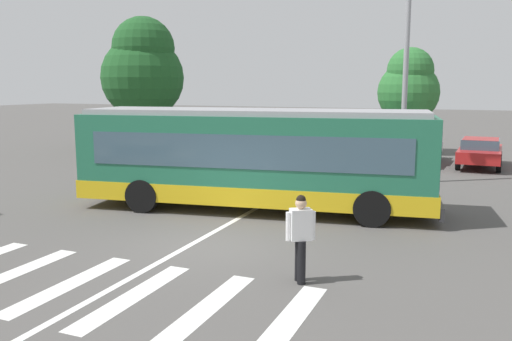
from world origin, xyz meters
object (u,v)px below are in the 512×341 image
pedestrian_crossing_street (301,234)px  parked_car_champagne (313,143)px  city_transit_bus (254,158)px  parked_car_teal (365,145)px  parked_car_red (480,151)px  parked_car_silver (418,147)px  background_tree_left (143,69)px  twin_arm_street_lamp (407,33)px  background_tree_right (409,86)px  parked_car_black (264,141)px

pedestrian_crossing_street → parked_car_champagne: 18.29m
city_transit_bus → parked_car_teal: (0.99, 12.36, -0.82)m
parked_car_teal → parked_car_red: 5.42m
parked_car_silver → background_tree_left: background_tree_left is taller
city_transit_bus → twin_arm_street_lamp: 8.34m
parked_car_red → city_transit_bus: bearing=-118.1°
background_tree_right → city_transit_bus: bearing=-99.2°
parked_car_red → twin_arm_street_lamp: twin_arm_street_lamp is taller
parked_car_teal → parked_car_silver: (2.60, -0.02, 0.00)m
parked_car_red → twin_arm_street_lamp: (-2.84, -5.66, 4.93)m
background_tree_right → parked_car_teal: bearing=-113.7°
pedestrian_crossing_street → parked_car_champagne: size_ratio=0.38×
city_transit_bus → background_tree_right: size_ratio=1.88×
parked_car_teal → twin_arm_street_lamp: bearing=-66.9°
background_tree_left → pedestrian_crossing_street: bearing=-48.5°
parked_car_silver → background_tree_right: size_ratio=0.78×
parked_car_teal → background_tree_right: size_ratio=0.78×
city_transit_bus → parked_car_teal: bearing=85.4°
pedestrian_crossing_street → parked_car_red: bearing=79.4°
pedestrian_crossing_street → parked_car_black: bearing=113.7°
background_tree_left → background_tree_right: (14.57, 4.18, -0.98)m
twin_arm_street_lamp → background_tree_right: twin_arm_street_lamp is taller
parked_car_black → twin_arm_street_lamp: bearing=-36.3°
parked_car_red → background_tree_left: (-18.38, -0.15, 3.95)m
twin_arm_street_lamp → pedestrian_crossing_street: bearing=-92.0°
pedestrian_crossing_street → parked_car_red: size_ratio=0.38×
pedestrian_crossing_street → parked_car_silver: (0.42, 17.65, -0.20)m
pedestrian_crossing_street → background_tree_left: (-15.14, 17.14, 3.75)m
parked_car_champagne → pedestrian_crossing_street: bearing=-74.4°
parked_car_silver → twin_arm_street_lamp: size_ratio=0.50×
parked_car_champagne → parked_car_silver: size_ratio=0.99×
parked_car_red → background_tree_right: background_tree_right is taller
city_transit_bus → parked_car_red: size_ratio=2.40×
pedestrian_crossing_street → parked_car_teal: size_ratio=0.38×
parked_car_teal → parked_car_red: same height
parked_car_black → background_tree_left: background_tree_left is taller
city_transit_bus → parked_car_teal: size_ratio=2.40×
parked_car_teal → parked_car_silver: 2.60m
parked_car_champagne → parked_car_teal: (2.75, 0.06, 0.00)m
parked_car_black → background_tree_left: bearing=-176.4°
parked_car_black → twin_arm_street_lamp: size_ratio=0.50×
city_transit_bus → pedestrian_crossing_street: bearing=-59.2°
parked_car_teal → city_transit_bus: bearing=-94.6°
city_transit_bus → parked_car_black: bearing=110.4°
city_transit_bus → parked_car_silver: (3.59, 12.34, -0.82)m
parked_car_teal → parked_car_black: bearing=-179.4°
parked_car_silver → twin_arm_street_lamp: bearing=-90.3°
city_transit_bus → parked_car_champagne: city_transit_bus is taller
twin_arm_street_lamp → city_transit_bus: bearing=-119.4°
parked_car_teal → twin_arm_street_lamp: (2.57, -6.04, 4.93)m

